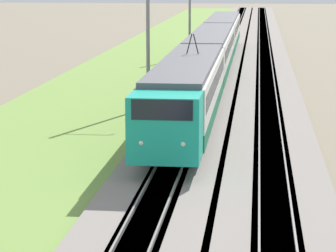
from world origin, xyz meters
name	(u,v)px	position (x,y,z in m)	size (l,w,h in m)	color
ballast_main	(211,79)	(50.00, 0.00, 0.15)	(240.00, 4.40, 0.30)	gray
ballast_adjacent	(266,80)	(50.00, -4.16, 0.15)	(240.00, 4.40, 0.30)	gray
track_main	(211,79)	(50.00, 0.00, 0.16)	(240.00, 1.57, 0.45)	#4C4238
track_adjacent	(266,79)	(50.00, -4.16, 0.16)	(240.00, 1.57, 0.45)	#4C4238
grass_verge	(131,79)	(50.00, 6.21, 0.06)	(240.00, 11.66, 0.12)	olive
passenger_train	(211,52)	(49.31, 0.00, 2.28)	(60.75, 2.88, 4.90)	#19A88E
catenary_mast_mid	(149,34)	(36.75, 2.95, 4.53)	(0.22, 2.56, 8.77)	slate
catenary_mast_far	(190,12)	(65.63, 2.95, 4.40)	(0.22, 2.56, 8.52)	slate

